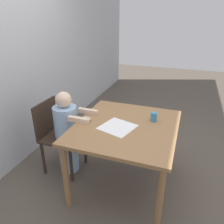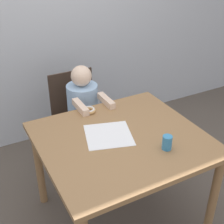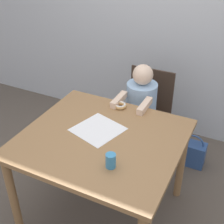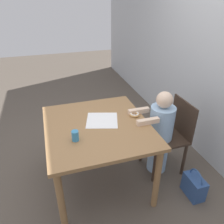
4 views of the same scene
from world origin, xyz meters
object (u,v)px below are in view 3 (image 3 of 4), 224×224
Objects in this scene: child_figure at (140,117)px; donut at (120,105)px; chair at (145,115)px; cup at (111,161)px; handbag at (192,153)px.

child_figure reaches higher than donut.
chair is 0.52m from donut.
chair is 0.13m from child_figure.
cup is (0.17, -1.07, 0.33)m from chair.
cup is at bearing -80.82° from chair.
cup is at bearing -104.96° from handbag.
chair is 1.13m from cup.
handbag is at bearing 7.18° from chair.
child_figure is 0.63m from handbag.
chair is 0.58m from handbag.
cup reaches higher than donut.
chair is 8.29× the size of donut.
child_figure is 3.02× the size of handbag.
handbag is (0.47, 0.06, -0.33)m from chair.
child_figure is 9.68× the size of donut.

